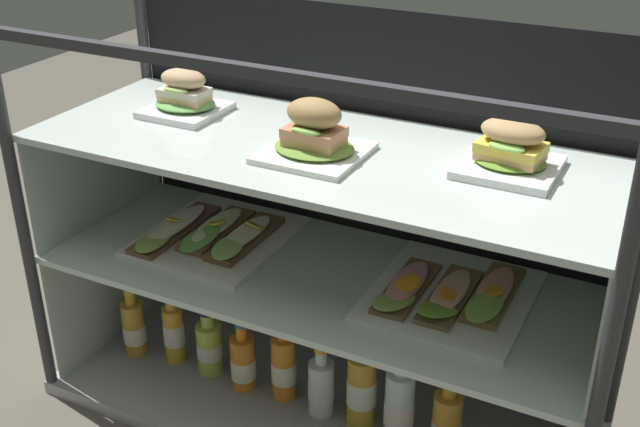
{
  "coord_description": "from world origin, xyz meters",
  "views": [
    {
      "loc": [
        0.72,
        -1.42,
        1.37
      ],
      "look_at": [
        0.0,
        0.0,
        0.57
      ],
      "focal_mm": 44.67,
      "sensor_mm": 36.0,
      "label": 1
    }
  ],
  "objects_px": {
    "plated_roll_sandwich_right_of_center": "(314,136)",
    "plated_roll_sandwich_near_left_corner": "(510,152)",
    "juice_bottle_front_second": "(134,327)",
    "juice_bottle_front_right_end": "(284,366)",
    "open_sandwich_tray_center": "(212,234)",
    "juice_bottle_front_middle": "(447,423)",
    "juice_bottle_back_center": "(210,346)",
    "juice_bottle_back_right": "(243,362)",
    "juice_bottle_tucked_behind": "(399,405)",
    "juice_bottle_near_post": "(362,388)",
    "plated_roll_sandwich_far_right": "(185,98)",
    "open_sandwich_tray_far_left": "(449,295)",
    "juice_bottle_front_left_end": "(174,331)",
    "juice_bottle_front_fourth": "(321,386)"
  },
  "relations": [
    {
      "from": "open_sandwich_tray_far_left",
      "to": "juice_bottle_back_right",
      "type": "bearing_deg",
      "value": -172.73
    },
    {
      "from": "juice_bottle_back_center",
      "to": "juice_bottle_near_post",
      "type": "distance_m",
      "value": 0.44
    },
    {
      "from": "plated_roll_sandwich_near_left_corner",
      "to": "juice_bottle_front_second",
      "type": "xyz_separation_m",
      "value": [
        -0.94,
        -0.11,
        -0.65
      ]
    },
    {
      "from": "juice_bottle_back_center",
      "to": "juice_bottle_back_right",
      "type": "relative_size",
      "value": 0.97
    },
    {
      "from": "juice_bottle_front_right_end",
      "to": "juice_bottle_front_fourth",
      "type": "relative_size",
      "value": 1.17
    },
    {
      "from": "plated_roll_sandwich_right_of_center",
      "to": "juice_bottle_front_fourth",
      "type": "bearing_deg",
      "value": 15.86
    },
    {
      "from": "juice_bottle_back_right",
      "to": "juice_bottle_near_post",
      "type": "height_order",
      "value": "juice_bottle_near_post"
    },
    {
      "from": "open_sandwich_tray_far_left",
      "to": "juice_bottle_front_fourth",
      "type": "relative_size",
      "value": 1.93
    },
    {
      "from": "juice_bottle_front_second",
      "to": "juice_bottle_front_right_end",
      "type": "xyz_separation_m",
      "value": [
        0.45,
        0.02,
        0.01
      ]
    },
    {
      "from": "plated_roll_sandwich_right_of_center",
      "to": "plated_roll_sandwich_near_left_corner",
      "type": "height_order",
      "value": "plated_roll_sandwich_right_of_center"
    },
    {
      "from": "plated_roll_sandwich_far_right",
      "to": "juice_bottle_front_right_end",
      "type": "relative_size",
      "value": 0.77
    },
    {
      "from": "juice_bottle_front_right_end",
      "to": "open_sandwich_tray_far_left",
      "type": "bearing_deg",
      "value": 7.18
    },
    {
      "from": "juice_bottle_front_fourth",
      "to": "juice_bottle_front_middle",
      "type": "height_order",
      "value": "juice_bottle_front_middle"
    },
    {
      "from": "juice_bottle_front_fourth",
      "to": "juice_bottle_tucked_behind",
      "type": "distance_m",
      "value": 0.21
    },
    {
      "from": "open_sandwich_tray_center",
      "to": "juice_bottle_front_middle",
      "type": "height_order",
      "value": "open_sandwich_tray_center"
    },
    {
      "from": "juice_bottle_front_right_end",
      "to": "juice_bottle_front_middle",
      "type": "relative_size",
      "value": 1.08
    },
    {
      "from": "plated_roll_sandwich_right_of_center",
      "to": "open_sandwich_tray_far_left",
      "type": "relative_size",
      "value": 0.55
    },
    {
      "from": "open_sandwich_tray_center",
      "to": "plated_roll_sandwich_far_right",
      "type": "bearing_deg",
      "value": 157.36
    },
    {
      "from": "open_sandwich_tray_far_left",
      "to": "juice_bottle_front_right_end",
      "type": "relative_size",
      "value": 1.65
    },
    {
      "from": "open_sandwich_tray_center",
      "to": "juice_bottle_front_right_end",
      "type": "xyz_separation_m",
      "value": [
        0.23,
        -0.05,
        -0.3
      ]
    },
    {
      "from": "open_sandwich_tray_center",
      "to": "juice_bottle_front_left_end",
      "type": "height_order",
      "value": "open_sandwich_tray_center"
    },
    {
      "from": "plated_roll_sandwich_near_left_corner",
      "to": "juice_bottle_tucked_behind",
      "type": "relative_size",
      "value": 0.77
    },
    {
      "from": "juice_bottle_front_middle",
      "to": "plated_roll_sandwich_right_of_center",
      "type": "bearing_deg",
      "value": -177.35
    },
    {
      "from": "plated_roll_sandwich_far_right",
      "to": "open_sandwich_tray_center",
      "type": "relative_size",
      "value": 0.45
    },
    {
      "from": "plated_roll_sandwich_near_left_corner",
      "to": "open_sandwich_tray_far_left",
      "type": "bearing_deg",
      "value": -155.68
    },
    {
      "from": "juice_bottle_front_right_end",
      "to": "juice_bottle_front_second",
      "type": "bearing_deg",
      "value": -176.97
    },
    {
      "from": "open_sandwich_tray_far_left",
      "to": "juice_bottle_front_right_end",
      "type": "bearing_deg",
      "value": -172.82
    },
    {
      "from": "juice_bottle_front_left_end",
      "to": "juice_bottle_front_right_end",
      "type": "xyz_separation_m",
      "value": [
        0.34,
        0.0,
        -0.0
      ]
    },
    {
      "from": "plated_roll_sandwich_far_right",
      "to": "juice_bottle_tucked_behind",
      "type": "relative_size",
      "value": 0.7
    },
    {
      "from": "juice_bottle_near_post",
      "to": "plated_roll_sandwich_far_right",
      "type": "bearing_deg",
      "value": 171.2
    },
    {
      "from": "plated_roll_sandwich_near_left_corner",
      "to": "juice_bottle_back_center",
      "type": "bearing_deg",
      "value": -172.86
    },
    {
      "from": "open_sandwich_tray_center",
      "to": "juice_bottle_front_fourth",
      "type": "height_order",
      "value": "open_sandwich_tray_center"
    },
    {
      "from": "juice_bottle_tucked_behind",
      "to": "juice_bottle_back_right",
      "type": "bearing_deg",
      "value": 179.57
    },
    {
      "from": "open_sandwich_tray_center",
      "to": "juice_bottle_back_right",
      "type": "height_order",
      "value": "open_sandwich_tray_center"
    },
    {
      "from": "open_sandwich_tray_center",
      "to": "juice_bottle_front_fourth",
      "type": "relative_size",
      "value": 2.01
    },
    {
      "from": "juice_bottle_back_center",
      "to": "juice_bottle_near_post",
      "type": "height_order",
      "value": "juice_bottle_near_post"
    },
    {
      "from": "plated_roll_sandwich_far_right",
      "to": "plated_roll_sandwich_near_left_corner",
      "type": "bearing_deg",
      "value": 0.9
    },
    {
      "from": "juice_bottle_front_right_end",
      "to": "juice_bottle_tucked_behind",
      "type": "relative_size",
      "value": 0.91
    },
    {
      "from": "plated_roll_sandwich_far_right",
      "to": "juice_bottle_near_post",
      "type": "distance_m",
      "value": 0.81
    },
    {
      "from": "juice_bottle_back_center",
      "to": "juice_bottle_front_right_end",
      "type": "relative_size",
      "value": 0.84
    },
    {
      "from": "juice_bottle_back_center",
      "to": "juice_bottle_front_middle",
      "type": "bearing_deg",
      "value": -0.31
    },
    {
      "from": "plated_roll_sandwich_right_of_center",
      "to": "juice_bottle_tucked_behind",
      "type": "height_order",
      "value": "plated_roll_sandwich_right_of_center"
    },
    {
      "from": "open_sandwich_tray_center",
      "to": "juice_bottle_tucked_behind",
      "type": "bearing_deg",
      "value": -6.77
    },
    {
      "from": "juice_bottle_front_left_end",
      "to": "juice_bottle_back_right",
      "type": "relative_size",
      "value": 1.11
    },
    {
      "from": "juice_bottle_front_fourth",
      "to": "open_sandwich_tray_center",
      "type": "bearing_deg",
      "value": 169.87
    },
    {
      "from": "open_sandwich_tray_center",
      "to": "juice_bottle_front_right_end",
      "type": "bearing_deg",
      "value": -11.65
    },
    {
      "from": "plated_roll_sandwich_far_right",
      "to": "juice_bottle_front_right_end",
      "type": "height_order",
      "value": "plated_roll_sandwich_far_right"
    },
    {
      "from": "plated_roll_sandwich_far_right",
      "to": "juice_bottle_back_center",
      "type": "xyz_separation_m",
      "value": [
        0.07,
        -0.08,
        -0.65
      ]
    },
    {
      "from": "juice_bottle_front_second",
      "to": "juice_bottle_back_right",
      "type": "distance_m",
      "value": 0.34
    },
    {
      "from": "juice_bottle_front_right_end",
      "to": "plated_roll_sandwich_right_of_center",
      "type": "bearing_deg",
      "value": -10.49
    }
  ]
}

